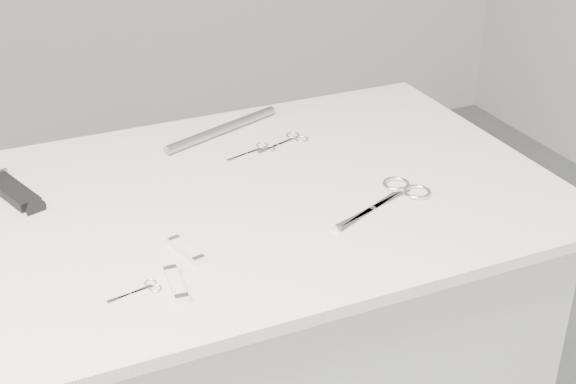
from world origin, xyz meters
name	(u,v)px	position (x,y,z in m)	size (l,w,h in m)	color
display_board	(261,196)	(0.00, 0.00, 0.91)	(1.00, 0.70, 0.02)	beige
large_shears	(395,195)	(0.20, -0.11, 0.92)	(0.21, 0.13, 0.01)	silver
embroidery_scissors_a	(288,141)	(0.12, 0.16, 0.92)	(0.12, 0.07, 0.00)	silver
embroidery_scissors_b	(257,150)	(0.05, 0.15, 0.92)	(0.11, 0.06, 0.00)	silver
tiny_scissors	(141,290)	(-0.27, -0.20, 0.92)	(0.08, 0.04, 0.00)	silver
pocket_knife_a	(176,284)	(-0.22, -0.22, 0.93)	(0.02, 0.08, 0.01)	beige
pocket_knife_b	(186,250)	(-0.18, -0.14, 0.93)	(0.04, 0.08, 0.01)	beige
metal_rail	(222,129)	(0.02, 0.25, 0.93)	(0.02, 0.02, 0.27)	gray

